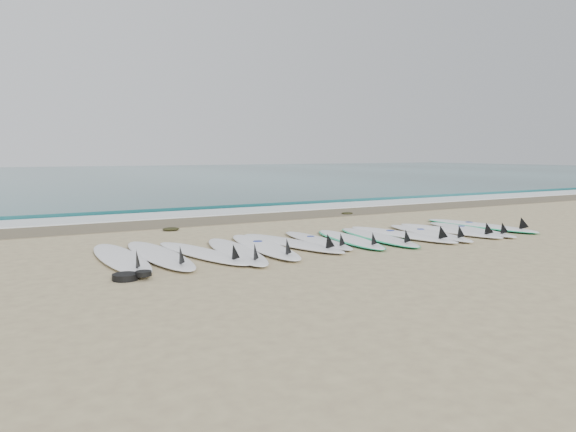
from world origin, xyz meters
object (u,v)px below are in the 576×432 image
surfboard_7 (350,239)px  surfboard_13 (481,225)px  surfboard_0 (121,258)px  leash_coil (129,276)px

surfboard_7 → surfboard_13: 3.49m
surfboard_7 → surfboard_0: bearing=-172.0°
leash_coil → surfboard_13: bearing=9.0°
surfboard_13 → leash_coil: size_ratio=6.00×
surfboard_7 → surfboard_13: (3.49, 0.12, 0.01)m
surfboard_0 → leash_coil: size_ratio=6.09×
surfboard_0 → leash_coil: bearing=-97.9°
surfboard_13 → leash_coil: bearing=-176.5°
surfboard_7 → leash_coil: bearing=-155.5°
surfboard_7 → surfboard_13: size_ratio=0.90×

